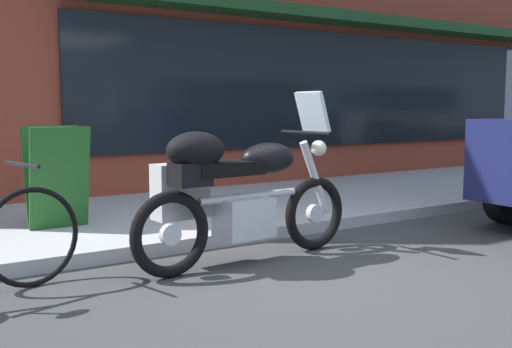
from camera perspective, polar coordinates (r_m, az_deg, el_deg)
name	(u,v)px	position (r m, az deg, el deg)	size (l,w,h in m)	color
ground_plane	(323,273)	(4.69, 6.41, -9.34)	(80.00, 80.00, 0.00)	#3C3C3C
touring_motorcycle	(234,190)	(4.80, -2.16, -1.53)	(2.12, 0.62, 1.41)	black
sandwich_board_sign	(57,177)	(6.00, -18.49, -0.25)	(0.55, 0.42, 0.97)	#1E511E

